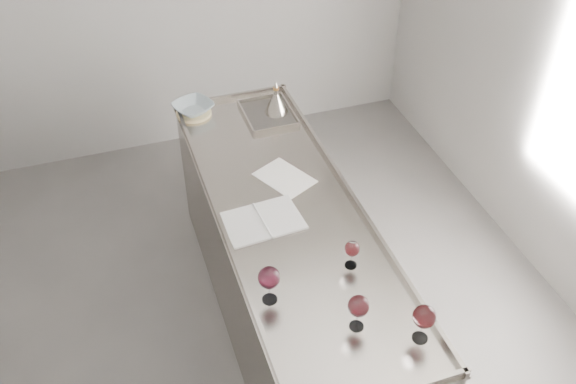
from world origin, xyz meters
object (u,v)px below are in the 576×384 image
object	(u,v)px
notebook	(262,221)
ceramic_bowl	(193,108)
wine_glass_left	(269,278)
wine_glass_right	(424,317)
wine_funnel	(276,103)
wine_glass_middle	(358,307)
wine_glass_small	(352,250)
counter	(288,271)

from	to	relation	value
notebook	ceramic_bowl	distance (m)	1.13
wine_glass_left	wine_glass_right	size ratio (longest dim) A/B	1.02
wine_glass_left	wine_funnel	xyz separation A→B (m)	(0.51, 1.49, -0.07)
wine_glass_middle	wine_glass_small	world-z (taller)	wine_glass_middle
counter	wine_glass_middle	xyz separation A→B (m)	(0.04, -0.82, 0.60)
wine_glass_left	ceramic_bowl	size ratio (longest dim) A/B	0.82
wine_glass_right	ceramic_bowl	xyz separation A→B (m)	(-0.55, 2.05, -0.09)
ceramic_bowl	wine_funnel	xyz separation A→B (m)	(0.51, -0.15, 0.02)
notebook	wine_glass_right	bearing A→B (deg)	-69.25
wine_glass_right	ceramic_bowl	world-z (taller)	wine_glass_right
wine_glass_left	ceramic_bowl	world-z (taller)	wine_glass_left
ceramic_bowl	wine_glass_right	bearing A→B (deg)	-74.98
wine_glass_left	notebook	world-z (taller)	wine_glass_left
counter	wine_glass_right	bearing A→B (deg)	-74.19
counter	wine_funnel	bearing A→B (deg)	75.83
counter	wine_glass_middle	distance (m)	1.02
counter	ceramic_bowl	xyz separation A→B (m)	(-0.28, 1.08, 0.52)
counter	wine_glass_small	size ratio (longest dim) A/B	16.13
wine_glass_small	ceramic_bowl	distance (m)	1.62
wine_glass_middle	wine_glass_left	bearing A→B (deg)	139.63
counter	ceramic_bowl	world-z (taller)	ceramic_bowl
wine_glass_right	ceramic_bowl	distance (m)	2.12
wine_glass_right	wine_glass_middle	bearing A→B (deg)	148.15
wine_glass_left	ceramic_bowl	bearing A→B (deg)	90.00
wine_glass_middle	wine_funnel	distance (m)	1.77
ceramic_bowl	wine_funnel	world-z (taller)	wine_funnel
wine_glass_left	ceramic_bowl	distance (m)	1.64
notebook	ceramic_bowl	world-z (taller)	ceramic_bowl
wine_glass_right	wine_funnel	bearing A→B (deg)	91.18
wine_glass_right	notebook	bearing A→B (deg)	114.79
wine_glass_right	wine_funnel	distance (m)	1.90
notebook	wine_funnel	distance (m)	1.05
wine_glass_small	wine_funnel	bearing A→B (deg)	86.96
wine_glass_small	notebook	xyz separation A→B (m)	(-0.31, 0.43, -0.10)
wine_glass_right	wine_glass_small	world-z (taller)	wine_glass_right
counter	wine_glass_right	world-z (taller)	wine_glass_right
wine_glass_left	wine_glass_right	xyz separation A→B (m)	(0.55, -0.41, -0.00)
wine_glass_right	ceramic_bowl	bearing A→B (deg)	105.02
wine_funnel	wine_glass_small	bearing A→B (deg)	-93.04
wine_glass_left	wine_glass_right	world-z (taller)	wine_glass_left
counter	wine_glass_right	distance (m)	1.18
wine_glass_middle	wine_glass_right	distance (m)	0.28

